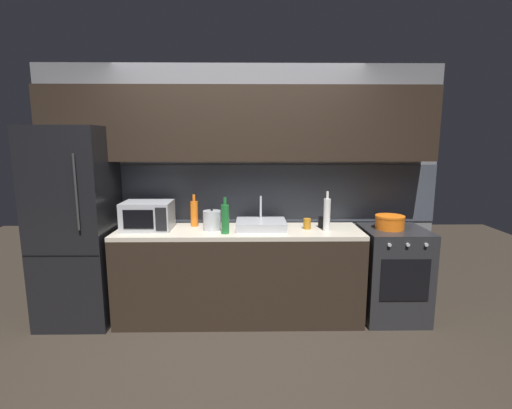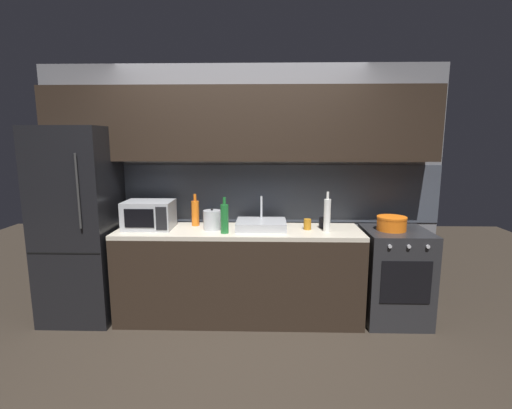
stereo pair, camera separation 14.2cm
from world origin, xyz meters
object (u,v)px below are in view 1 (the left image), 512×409
object	(u,v)px
wine_bottle_orange	(194,213)
mug_blue	(207,220)
wine_bottle_green	(225,219)
wine_bottle_white	(327,214)
refrigerator	(76,226)
microwave	(148,216)
mug_amber	(307,224)
mug_dark	(322,222)
kettle	(212,220)
oven_range	(392,273)
cooking_pot	(390,222)

from	to	relation	value
wine_bottle_orange	mug_blue	size ratio (longest dim) A/B	3.31
wine_bottle_green	wine_bottle_orange	bearing A→B (deg)	137.15
wine_bottle_white	wine_bottle_orange	size ratio (longest dim) A/B	1.18
refrigerator	microwave	distance (m)	0.69
wine_bottle_orange	mug_amber	xyz separation A→B (m)	(1.11, -0.14, -0.08)
wine_bottle_green	microwave	bearing A→B (deg)	167.18
mug_dark	mug_blue	xyz separation A→B (m)	(-1.14, 0.13, -0.01)
mug_amber	mug_blue	size ratio (longest dim) A/B	1.06
kettle	mug_amber	world-z (taller)	kettle
mug_blue	microwave	bearing A→B (deg)	-160.83
oven_range	cooking_pot	bearing A→B (deg)	178.60
oven_range	kettle	bearing A→B (deg)	-179.66
wine_bottle_orange	cooking_pot	world-z (taller)	wine_bottle_orange
microwave	mug_amber	xyz separation A→B (m)	(1.53, -0.01, -0.08)
cooking_pot	mug_amber	bearing A→B (deg)	179.10
wine_bottle_white	mug_dark	distance (m)	0.18
wine_bottle_green	mug_dark	bearing A→B (deg)	13.89
oven_range	mug_dark	bearing A→B (deg)	173.50
microwave	mug_amber	world-z (taller)	microwave
kettle	mug_amber	size ratio (longest dim) A/B	2.06
oven_range	mug_amber	xyz separation A→B (m)	(-0.85, 0.01, 0.50)
refrigerator	wine_bottle_white	distance (m)	2.39
kettle	wine_bottle_orange	bearing A→B (deg)	139.84
refrigerator	mug_blue	bearing A→B (deg)	9.62
refrigerator	wine_bottle_green	bearing A→B (deg)	-6.09
kettle	mug_dark	size ratio (longest dim) A/B	1.92
wine_bottle_white	mug_blue	xyz separation A→B (m)	(-1.16, 0.27, -0.11)
mug_dark	wine_bottle_orange	bearing A→B (deg)	176.72
wine_bottle_white	wine_bottle_orange	world-z (taller)	wine_bottle_white
refrigerator	wine_bottle_green	world-z (taller)	refrigerator
oven_range	cooking_pot	world-z (taller)	cooking_pot
wine_bottle_green	mug_amber	size ratio (longest dim) A/B	3.31
oven_range	wine_bottle_orange	size ratio (longest dim) A/B	2.81
kettle	mug_amber	bearing A→B (deg)	1.53
microwave	refrigerator	bearing A→B (deg)	-178.45
mug_blue	mug_amber	bearing A→B (deg)	-11.15
microwave	oven_range	bearing A→B (deg)	-0.47
cooking_pot	wine_bottle_white	bearing A→B (deg)	-174.42
oven_range	refrigerator	bearing A→B (deg)	179.98
refrigerator	wine_bottle_orange	size ratio (longest dim) A/B	5.86
oven_range	wine_bottle_white	size ratio (longest dim) A/B	2.38
refrigerator	oven_range	bearing A→B (deg)	-0.02
kettle	wine_bottle_green	size ratio (longest dim) A/B	0.62
kettle	wine_bottle_orange	distance (m)	0.25
kettle	wine_bottle_orange	world-z (taller)	wine_bottle_orange
wine_bottle_white	cooking_pot	xyz separation A→B (m)	(0.62, 0.06, -0.09)
refrigerator	mug_amber	bearing A→B (deg)	0.33
mug_amber	cooking_pot	xyz separation A→B (m)	(0.80, -0.01, 0.02)
wine_bottle_orange	refrigerator	bearing A→B (deg)	-172.23
wine_bottle_orange	mug_amber	bearing A→B (deg)	-7.11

